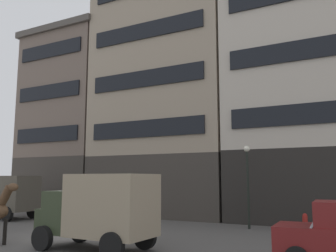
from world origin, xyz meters
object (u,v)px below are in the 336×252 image
(delivery_truck_near, at_px, (6,195))
(fire_hydrant_curbside, at_px, (305,222))
(delivery_truck_far, at_px, (98,209))
(streetlamp_curbside, at_px, (248,174))

(delivery_truck_near, distance_m, fire_hydrant_curbside, 17.39)
(fire_hydrant_curbside, bearing_deg, delivery_truck_far, -124.88)
(delivery_truck_near, xyz_separation_m, delivery_truck_far, (11.36, -5.23, 0.00))
(streetlamp_curbside, bearing_deg, delivery_truck_far, -112.00)
(delivery_truck_near, height_order, delivery_truck_far, same)
(delivery_truck_far, height_order, streetlamp_curbside, streetlamp_curbside)
(streetlamp_curbside, xyz_separation_m, fire_hydrant_curbside, (2.58, 0.41, -2.24))
(delivery_truck_near, xyz_separation_m, streetlamp_curbside, (14.53, 2.60, 1.25))
(delivery_truck_far, distance_m, fire_hydrant_curbside, 10.09)
(delivery_truck_far, bearing_deg, fire_hydrant_curbside, 55.12)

